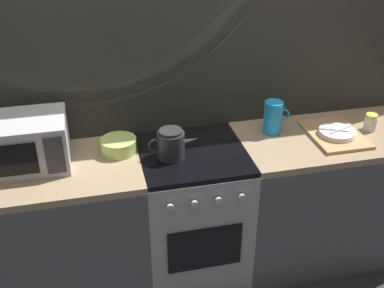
% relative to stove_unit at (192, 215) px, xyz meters
% --- Properties ---
extents(ground_plane, '(8.00, 8.00, 0.00)m').
position_rel_stove_unit_xyz_m(ground_plane, '(0.00, 0.00, -0.45)').
color(ground_plane, '#2D2D33').
extents(back_wall, '(3.60, 0.05, 2.40)m').
position_rel_stove_unit_xyz_m(back_wall, '(0.00, 0.32, 0.75)').
color(back_wall, '#B2AD9E').
rests_on(back_wall, ground_plane).
extents(counter_left, '(1.20, 0.60, 0.90)m').
position_rel_stove_unit_xyz_m(counter_left, '(-0.90, 0.00, 0.00)').
color(counter_left, '#515459').
rests_on(counter_left, ground_plane).
extents(stove_unit, '(0.60, 0.63, 0.90)m').
position_rel_stove_unit_xyz_m(stove_unit, '(0.00, 0.00, 0.00)').
color(stove_unit, '#9E9EA3').
rests_on(stove_unit, ground_plane).
extents(counter_right, '(1.20, 0.60, 0.90)m').
position_rel_stove_unit_xyz_m(counter_right, '(0.90, 0.00, 0.00)').
color(counter_right, '#515459').
rests_on(counter_right, ground_plane).
extents(microwave, '(0.46, 0.35, 0.27)m').
position_rel_stove_unit_xyz_m(microwave, '(-0.89, 0.07, 0.59)').
color(microwave, '#B2B2B7').
rests_on(microwave, counter_left).
extents(kettle, '(0.28, 0.15, 0.17)m').
position_rel_stove_unit_xyz_m(kettle, '(-0.13, -0.03, 0.53)').
color(kettle, '#262628').
rests_on(kettle, stove_unit).
extents(mixing_bowl, '(0.20, 0.20, 0.08)m').
position_rel_stove_unit_xyz_m(mixing_bowl, '(-0.40, 0.09, 0.49)').
color(mixing_bowl, '#B7D166').
rests_on(mixing_bowl, counter_left).
extents(pitcher, '(0.16, 0.11, 0.20)m').
position_rel_stove_unit_xyz_m(pitcher, '(0.52, 0.12, 0.55)').
color(pitcher, '#198CD8').
rests_on(pitcher, counter_right).
extents(dish_pile, '(0.30, 0.40, 0.06)m').
position_rel_stove_unit_xyz_m(dish_pile, '(0.87, -0.02, 0.47)').
color(dish_pile, tan).
rests_on(dish_pile, counter_right).
extents(spice_jar, '(0.08, 0.08, 0.10)m').
position_rel_stove_unit_xyz_m(spice_jar, '(1.11, 0.01, 0.50)').
color(spice_jar, silver).
rests_on(spice_jar, counter_right).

